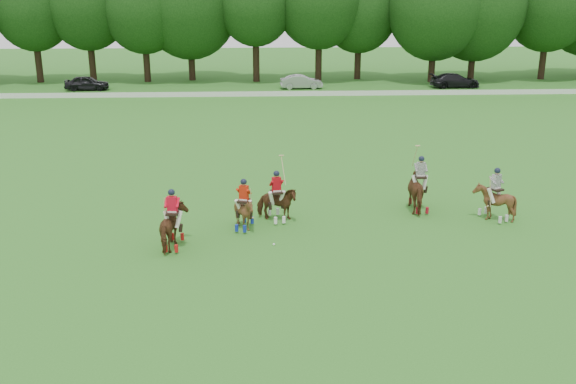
{
  "coord_description": "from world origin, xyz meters",
  "views": [
    {
      "loc": [
        -0.09,
        -21.01,
        9.38
      ],
      "look_at": [
        1.16,
        4.2,
        1.4
      ],
      "focal_mm": 40.0,
      "sensor_mm": 36.0,
      "label": 1
    }
  ],
  "objects_px": {
    "polo_stripe_a": "(419,191)",
    "polo_stripe_b": "(494,201)",
    "polo_red_b": "(277,203)",
    "car_mid": "(301,82)",
    "car_right": "(455,81)",
    "polo_ball": "(274,244)",
    "polo_red_c": "(244,212)",
    "polo_red_a": "(173,227)",
    "car_left": "(87,83)"
  },
  "relations": [
    {
      "from": "car_mid",
      "to": "polo_stripe_a",
      "type": "distance_m",
      "value": 36.95
    },
    {
      "from": "polo_red_a",
      "to": "polo_stripe_a",
      "type": "distance_m",
      "value": 11.03
    },
    {
      "from": "polo_ball",
      "to": "car_left",
      "type": "bearing_deg",
      "value": 112.73
    },
    {
      "from": "car_mid",
      "to": "car_left",
      "type": "bearing_deg",
      "value": 87.12
    },
    {
      "from": "car_mid",
      "to": "car_right",
      "type": "height_order",
      "value": "car_right"
    },
    {
      "from": "polo_red_b",
      "to": "polo_red_c",
      "type": "xyz_separation_m",
      "value": [
        -1.35,
        -0.93,
        -0.02
      ]
    },
    {
      "from": "polo_red_a",
      "to": "polo_red_c",
      "type": "distance_m",
      "value": 3.23
    },
    {
      "from": "car_mid",
      "to": "polo_red_b",
      "type": "bearing_deg",
      "value": 171.57
    },
    {
      "from": "car_left",
      "to": "polo_ball",
      "type": "height_order",
      "value": "car_left"
    },
    {
      "from": "polo_red_a",
      "to": "polo_red_c",
      "type": "xyz_separation_m",
      "value": [
        2.64,
        1.87,
        -0.09
      ]
    },
    {
      "from": "polo_red_a",
      "to": "polo_stripe_a",
      "type": "height_order",
      "value": "polo_stripe_a"
    },
    {
      "from": "polo_red_c",
      "to": "polo_stripe_b",
      "type": "relative_size",
      "value": 0.93
    },
    {
      "from": "polo_red_c",
      "to": "car_right",
      "type": "bearing_deg",
      "value": 62.23
    },
    {
      "from": "car_mid",
      "to": "car_right",
      "type": "distance_m",
      "value": 15.41
    },
    {
      "from": "polo_red_a",
      "to": "car_left",
      "type": "bearing_deg",
      "value": 108.02
    },
    {
      "from": "polo_stripe_a",
      "to": "polo_ball",
      "type": "distance_m",
      "value": 7.62
    },
    {
      "from": "polo_red_c",
      "to": "polo_ball",
      "type": "height_order",
      "value": "polo_red_c"
    },
    {
      "from": "car_right",
      "to": "polo_red_b",
      "type": "distance_m",
      "value": 42.44
    },
    {
      "from": "polo_stripe_b",
      "to": "polo_red_b",
      "type": "bearing_deg",
      "value": 177.91
    },
    {
      "from": "polo_red_b",
      "to": "polo_red_c",
      "type": "height_order",
      "value": "polo_red_b"
    },
    {
      "from": "polo_stripe_a",
      "to": "polo_stripe_b",
      "type": "xyz_separation_m",
      "value": [
        2.87,
        -1.38,
        -0.1
      ]
    },
    {
      "from": "polo_stripe_a",
      "to": "polo_stripe_b",
      "type": "height_order",
      "value": "polo_stripe_a"
    },
    {
      "from": "polo_stripe_a",
      "to": "polo_red_c",
      "type": "bearing_deg",
      "value": -165.62
    },
    {
      "from": "polo_red_b",
      "to": "polo_stripe_b",
      "type": "distance_m",
      "value": 9.23
    },
    {
      "from": "polo_red_c",
      "to": "polo_stripe_a",
      "type": "height_order",
      "value": "polo_stripe_a"
    },
    {
      "from": "car_right",
      "to": "polo_stripe_b",
      "type": "height_order",
      "value": "polo_stripe_b"
    },
    {
      "from": "polo_stripe_b",
      "to": "polo_red_c",
      "type": "bearing_deg",
      "value": -176.79
    },
    {
      "from": "polo_red_a",
      "to": "polo_ball",
      "type": "height_order",
      "value": "polo_red_a"
    },
    {
      "from": "car_mid",
      "to": "polo_stripe_a",
      "type": "relative_size",
      "value": 1.36
    },
    {
      "from": "polo_red_c",
      "to": "polo_stripe_b",
      "type": "bearing_deg",
      "value": 3.21
    },
    {
      "from": "car_left",
      "to": "polo_red_b",
      "type": "distance_m",
      "value": 41.63
    },
    {
      "from": "car_left",
      "to": "car_right",
      "type": "height_order",
      "value": "car_left"
    },
    {
      "from": "car_mid",
      "to": "polo_ball",
      "type": "distance_m",
      "value": 40.85
    },
    {
      "from": "car_left",
      "to": "car_mid",
      "type": "relative_size",
      "value": 1.01
    },
    {
      "from": "car_mid",
      "to": "car_right",
      "type": "relative_size",
      "value": 0.84
    },
    {
      "from": "polo_stripe_b",
      "to": "polo_ball",
      "type": "height_order",
      "value": "polo_stripe_b"
    },
    {
      "from": "car_right",
      "to": "polo_stripe_a",
      "type": "relative_size",
      "value": 1.61
    },
    {
      "from": "polo_red_a",
      "to": "polo_red_b",
      "type": "height_order",
      "value": "polo_red_b"
    },
    {
      "from": "car_left",
      "to": "polo_red_c",
      "type": "xyz_separation_m",
      "value": [
        15.88,
        -38.83,
        0.04
      ]
    },
    {
      "from": "polo_red_a",
      "to": "polo_ball",
      "type": "bearing_deg",
      "value": 0.6
    },
    {
      "from": "polo_stripe_a",
      "to": "polo_red_b",
      "type": "bearing_deg",
      "value": -170.65
    },
    {
      "from": "polo_stripe_b",
      "to": "car_left",
      "type": "bearing_deg",
      "value": 124.67
    },
    {
      "from": "car_right",
      "to": "polo_red_b",
      "type": "bearing_deg",
      "value": 151.78
    },
    {
      "from": "polo_red_b",
      "to": "polo_stripe_b",
      "type": "relative_size",
      "value": 1.2
    },
    {
      "from": "polo_stripe_b",
      "to": "polo_ball",
      "type": "xyz_separation_m",
      "value": [
        -9.42,
        -2.42,
        -0.78
      ]
    },
    {
      "from": "polo_stripe_b",
      "to": "polo_ball",
      "type": "relative_size",
      "value": 25.49
    },
    {
      "from": "car_mid",
      "to": "polo_ball",
      "type": "bearing_deg",
      "value": 171.66
    },
    {
      "from": "car_mid",
      "to": "polo_red_b",
      "type": "xyz_separation_m",
      "value": [
        -3.69,
        -37.9,
        0.1
      ]
    },
    {
      "from": "car_mid",
      "to": "car_right",
      "type": "xyz_separation_m",
      "value": [
        15.41,
        0.0,
        0.03
      ]
    },
    {
      "from": "polo_red_a",
      "to": "polo_red_b",
      "type": "distance_m",
      "value": 4.87
    }
  ]
}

